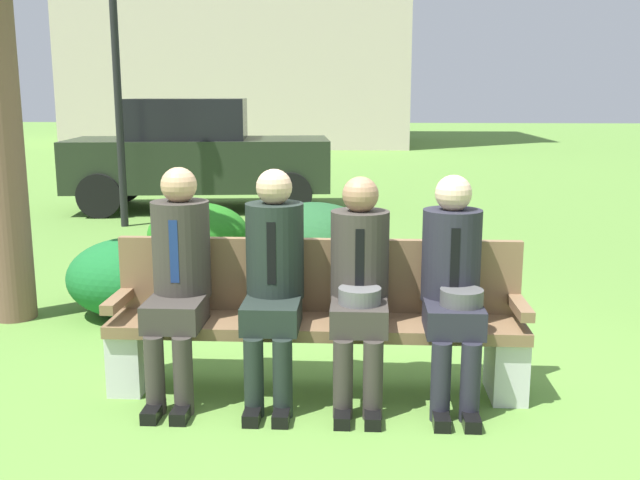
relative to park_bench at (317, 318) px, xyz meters
The scene contains 11 objects.
ground_plane 0.47m from the park_bench, 17.55° to the right, with size 80.00×80.00×0.00m, color #5D8C39.
park_bench is the anchor object (origin of this frame).
seated_man_leftmost 0.87m from the park_bench, behind, with size 0.34×0.72×1.35m.
seated_man_centerleft 0.41m from the park_bench, 152.47° to the right, with size 0.34×0.72×1.34m.
seated_man_centerright 0.40m from the park_bench, 28.22° to the right, with size 0.34×0.72×1.30m.
seated_man_rightmost 0.85m from the park_bench, ahead, with size 0.34×0.72×1.31m.
shrub_near_bench 3.45m from the park_bench, 114.41° to the left, with size 1.05×0.96×0.65m, color #277B1E.
shrub_mid_lawn 2.12m from the park_bench, 138.67° to the left, with size 1.00×0.92×0.63m, color #19672C.
shrub_far_lawn 2.61m from the park_bench, 94.21° to the left, with size 1.20×1.10×0.75m, color #255B2E.
parked_car_near 7.23m from the park_bench, 108.12° to the left, with size 4.05×2.06×1.68m.
street_lamp 6.34m from the park_bench, 118.79° to the left, with size 0.24×0.24×3.72m.
Camera 1 is at (0.09, -4.14, 1.77)m, focal length 40.96 mm.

